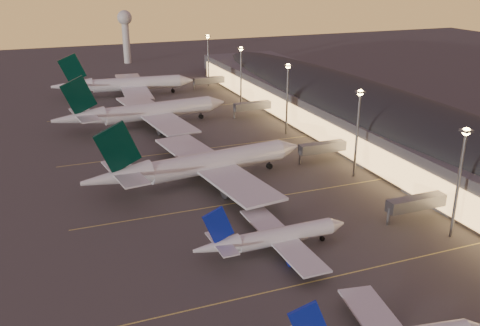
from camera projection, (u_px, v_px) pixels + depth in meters
name	position (u px, v px, depth m)	size (l,w,h in m)	color
ground	(311.00, 267.00, 109.71)	(700.00, 700.00, 0.00)	#3B3937
airliner_narrow_north	(273.00, 238.00, 114.57)	(35.60, 31.69, 12.76)	silver
airliner_wide_near	(200.00, 165.00, 150.34)	(66.51, 61.10, 21.29)	silver
airliner_wide_mid	(144.00, 112.00, 203.69)	(68.27, 62.62, 21.84)	silver
airliner_wide_far	(125.00, 84.00, 252.19)	(65.96, 60.26, 21.10)	silver
terminal_building	(367.00, 112.00, 191.19)	(56.35, 255.00, 17.46)	#4E4D53
light_masts	(315.00, 99.00, 172.73)	(2.20, 217.20, 25.90)	slate
radar_tower	(125.00, 28.00, 332.41)	(9.00, 9.00, 32.50)	silver
lane_markings	(240.00, 194.00, 144.61)	(90.00, 180.36, 0.00)	#D8C659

